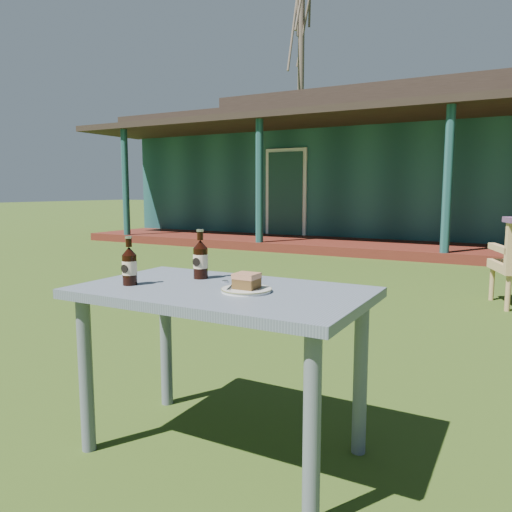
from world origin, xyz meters
The scene contains 10 objects.
ground centered at (0.00, 0.00, 0.00)m, with size 80.00×80.00×0.00m, color #334916.
pavilion centered at (0.00, 9.39, 1.61)m, with size 15.80×8.30×3.45m.
tree_left centered at (-8.00, 17.50, 5.25)m, with size 0.28×0.28×10.50m, color brown.
cafe_table centered at (0.00, -1.60, 0.62)m, with size 1.20×0.70×0.72m.
plate centered at (0.13, -1.61, 0.73)m, with size 0.20×0.20×0.01m.
cake_slice centered at (0.13, -1.61, 0.77)m, with size 0.09×0.09×0.06m.
fork centered at (0.06, -1.62, 0.74)m, with size 0.01×0.14×0.00m, color silver.
cola_bottle_near centered at (-0.21, -1.45, 0.81)m, with size 0.07×0.07×0.23m.
cola_bottle_far centered at (-0.38, -1.73, 0.80)m, with size 0.06×0.06×0.21m.
bottle_cap centered at (-0.06, -1.48, 0.72)m, with size 0.03×0.03×0.01m, color silver.
Camera 1 is at (1.10, -3.32, 1.13)m, focal length 35.00 mm.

